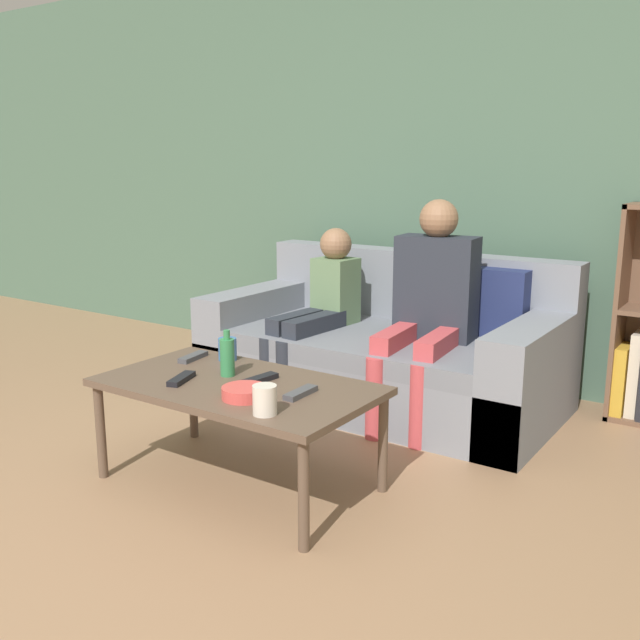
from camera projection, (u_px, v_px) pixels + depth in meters
ground_plane at (77, 602)px, 2.18m from camera, size 22.00×22.00×0.00m
wall_back at (465, 164)px, 4.18m from camera, size 12.00×0.06×2.60m
couch at (386, 354)px, 3.96m from camera, size 1.91×0.98×0.81m
coffee_table at (237, 392)px, 2.89m from camera, size 1.13×0.63×0.44m
person_adult at (431, 296)px, 3.64m from camera, size 0.43×0.69×1.13m
person_child at (319, 304)px, 3.97m from camera, size 0.26×0.67×0.95m
cup_near at (227, 349)px, 3.20m from camera, size 0.08×0.08×0.10m
cup_far at (265, 400)px, 2.51m from camera, size 0.09×0.09×0.11m
tv_remote_0 at (260, 379)px, 2.89m from camera, size 0.07×0.17×0.02m
tv_remote_1 at (301, 393)px, 2.72m from camera, size 0.05×0.17×0.02m
tv_remote_2 at (181, 379)px, 2.90m from camera, size 0.10×0.18×0.02m
tv_remote_3 at (193, 357)px, 3.22m from camera, size 0.07×0.18×0.02m
snack_bowl at (245, 392)px, 2.69m from camera, size 0.17×0.17×0.05m
bottle at (227, 356)px, 2.96m from camera, size 0.06×0.06×0.20m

